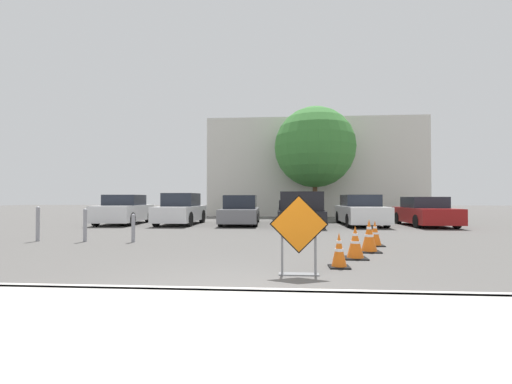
{
  "coord_description": "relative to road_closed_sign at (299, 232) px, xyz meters",
  "views": [
    {
      "loc": [
        0.79,
        -4.5,
        1.35
      ],
      "look_at": [
        -0.27,
        10.01,
        1.59
      ],
      "focal_mm": 24.0,
      "sensor_mm": 36.0,
      "label": 1
    }
  ],
  "objects": [
    {
      "name": "traffic_cone_fourth",
      "position": [
        2.31,
        3.81,
        -0.42
      ],
      "size": [
        0.47,
        0.47,
        0.71
      ],
      "color": "black",
      "rests_on": "ground_plane"
    },
    {
      "name": "traffic_cone_nearest",
      "position": [
        0.81,
        0.72,
        -0.43
      ],
      "size": [
        0.39,
        0.39,
        0.68
      ],
      "color": "black",
      "rests_on": "ground_plane"
    },
    {
      "name": "parked_car_second",
      "position": [
        -5.35,
        10.96,
        -0.04
      ],
      "size": [
        1.82,
        4.05,
        1.58
      ],
      "rotation": [
        0.0,
        0.0,
        3.13
      ],
      "color": "silver",
      "rests_on": "ground_plane"
    },
    {
      "name": "sidewalk_strip",
      "position": [
        -1.1,
        -2.76,
        -0.69
      ],
      "size": [
        28.38,
        2.55,
        0.14
      ],
      "color": "beige",
      "rests_on": "ground_plane"
    },
    {
      "name": "building_facade_backdrop",
      "position": [
        2.21,
        21.05,
        2.82
      ],
      "size": [
        15.81,
        5.0,
        7.16
      ],
      "color": "beige",
      "rests_on": "ground_plane"
    },
    {
      "name": "parked_car_nearest",
      "position": [
        -8.33,
        11.01,
        -0.06
      ],
      "size": [
        2.11,
        4.17,
        1.5
      ],
      "rotation": [
        0.0,
        0.0,
        3.21
      ],
      "color": "silver",
      "rests_on": "ground_plane"
    },
    {
      "name": "traffic_cone_second",
      "position": [
        1.33,
        1.72,
        -0.41
      ],
      "size": [
        0.5,
        0.5,
        0.72
      ],
      "color": "black",
      "rests_on": "ground_plane"
    },
    {
      "name": "traffic_cone_third",
      "position": [
        1.88,
        2.7,
        -0.36
      ],
      "size": [
        0.51,
        0.51,
        0.81
      ],
      "color": "black",
      "rests_on": "ground_plane"
    },
    {
      "name": "ground_plane",
      "position": [
        -1.1,
        8.51,
        -0.76
      ],
      "size": [
        96.0,
        96.0,
        0.0
      ],
      "primitive_type": "plane",
      "color": "#565451"
    },
    {
      "name": "pickup_truck",
      "position": [
        0.61,
        10.56,
        -0.03
      ],
      "size": [
        2.13,
        5.25,
        1.62
      ],
      "rotation": [
        0.0,
        0.0,
        3.13
      ],
      "color": "black",
      "rests_on": "ground_plane"
    },
    {
      "name": "road_closed_sign",
      "position": [
        0.0,
        0.0,
        0.0
      ],
      "size": [
        1.02,
        0.2,
        1.4
      ],
      "color": "black",
      "rests_on": "ground_plane"
    },
    {
      "name": "parked_car_fourth",
      "position": [
        3.59,
        11.15,
        -0.07
      ],
      "size": [
        1.88,
        4.41,
        1.5
      ],
      "rotation": [
        0.0,
        0.0,
        3.14
      ],
      "color": "white",
      "rests_on": "ground_plane"
    },
    {
      "name": "bollard_second",
      "position": [
        -6.3,
        4.09,
        -0.22
      ],
      "size": [
        0.12,
        0.12,
        1.02
      ],
      "color": "gray",
      "rests_on": "ground_plane"
    },
    {
      "name": "parked_car_fifth",
      "position": [
        6.57,
        10.94,
        -0.12
      ],
      "size": [
        1.89,
        4.04,
        1.39
      ],
      "rotation": [
        0.0,
        0.0,
        3.14
      ],
      "color": "maroon",
      "rests_on": "ground_plane"
    },
    {
      "name": "street_tree_behind_lot",
      "position": [
        1.96,
        17.06,
        3.97
      ],
      "size": [
        5.39,
        5.39,
        7.43
      ],
      "color": "#513823",
      "rests_on": "ground_plane"
    },
    {
      "name": "bollard_third",
      "position": [
        -7.82,
        4.09,
        -0.19
      ],
      "size": [
        0.12,
        0.12,
        1.08
      ],
      "color": "gray",
      "rests_on": "ground_plane"
    },
    {
      "name": "bollard_nearest",
      "position": [
        -4.78,
        4.09,
        -0.3
      ],
      "size": [
        0.12,
        0.12,
        0.86
      ],
      "color": "gray",
      "rests_on": "ground_plane"
    },
    {
      "name": "parked_car_third",
      "position": [
        -2.37,
        11.39,
        -0.09
      ],
      "size": [
        1.98,
        4.69,
        1.47
      ],
      "rotation": [
        0.0,
        0.0,
        3.18
      ],
      "color": "slate",
      "rests_on": "ground_plane"
    },
    {
      "name": "curb_lip",
      "position": [
        -1.1,
        -1.49,
        -0.69
      ],
      "size": [
        28.38,
        0.2,
        0.14
      ],
      "color": "beige",
      "rests_on": "ground_plane"
    }
  ]
}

